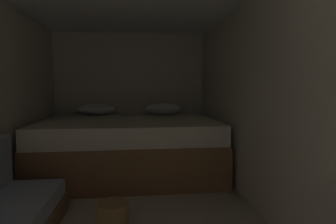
# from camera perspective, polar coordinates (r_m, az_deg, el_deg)

# --- Properties ---
(wall_back) EXTENTS (2.62, 0.05, 2.13)m
(wall_back) POSITION_cam_1_polar(r_m,az_deg,el_deg) (4.89, -7.65, 3.17)
(wall_back) COLOR beige
(wall_back) RESTS_ON ground
(wall_right) EXTENTS (0.05, 5.20, 2.13)m
(wall_right) POSITION_cam_1_polar(r_m,az_deg,el_deg) (2.56, 21.29, 1.13)
(wall_right) COLOR beige
(wall_right) RESTS_ON ground
(bed) EXTENTS (2.40, 1.73, 0.96)m
(bed) POSITION_cam_1_polar(r_m,az_deg,el_deg) (4.04, -7.76, -6.79)
(bed) COLOR brown
(bed) RESTS_ON ground
(wicker_basket) EXTENTS (0.28, 0.28, 0.20)m
(wicker_basket) POSITION_cam_1_polar(r_m,az_deg,el_deg) (2.70, -11.20, -19.59)
(wicker_basket) COLOR olive
(wicker_basket) RESTS_ON ground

